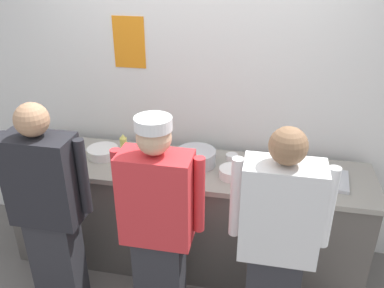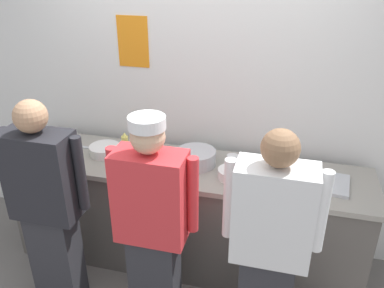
# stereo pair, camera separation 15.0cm
# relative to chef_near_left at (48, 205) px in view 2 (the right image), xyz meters

# --- Properties ---
(ground_plane) EXTENTS (9.00, 9.00, 0.00)m
(ground_plane) POSITION_rel_chef_near_left_xyz_m (0.78, 0.31, -0.85)
(ground_plane) COLOR slate
(wall_back) EXTENTS (4.46, 0.11, 2.74)m
(wall_back) POSITION_rel_chef_near_left_xyz_m (0.78, 1.11, 0.52)
(wall_back) COLOR white
(wall_back) RESTS_ON ground
(prep_counter) EXTENTS (2.84, 0.65, 0.92)m
(prep_counter) POSITION_rel_chef_near_left_xyz_m (0.78, 0.66, -0.39)
(prep_counter) COLOR #56514C
(prep_counter) RESTS_ON ground
(chef_near_left) EXTENTS (0.60, 0.24, 1.62)m
(chef_near_left) POSITION_rel_chef_near_left_xyz_m (0.00, 0.00, 0.00)
(chef_near_left) COLOR #2D2D33
(chef_near_left) RESTS_ON ground
(chef_center) EXTENTS (0.58, 0.24, 1.59)m
(chef_center) POSITION_rel_chef_near_left_xyz_m (0.76, -0.02, -0.00)
(chef_center) COLOR #2D2D33
(chef_center) RESTS_ON ground
(chef_far_right) EXTENTS (0.59, 0.24, 1.60)m
(chef_far_right) POSITION_rel_chef_near_left_xyz_m (1.50, -0.03, -0.01)
(chef_far_right) COLOR #2D2D33
(chef_far_right) RESTS_ON ground
(plate_stack_front) EXTENTS (0.25, 0.25, 0.07)m
(plate_stack_front) POSITION_rel_chef_near_left_xyz_m (0.11, 0.68, 0.10)
(plate_stack_front) COLOR white
(plate_stack_front) RESTS_ON prep_counter
(plate_stack_rear) EXTENTS (0.20, 0.20, 0.07)m
(plate_stack_rear) POSITION_rel_chef_near_left_xyz_m (1.17, 0.56, 0.10)
(plate_stack_rear) COLOR white
(plate_stack_rear) RESTS_ON prep_counter
(mixing_bowl_steel) EXTENTS (0.31, 0.31, 0.12)m
(mixing_bowl_steel) POSITION_rel_chef_near_left_xyz_m (0.87, 0.70, 0.13)
(mixing_bowl_steel) COLOR #B7BABF
(mixing_bowl_steel) RESTS_ON prep_counter
(sheet_tray) EXTENTS (0.52, 0.35, 0.02)m
(sheet_tray) POSITION_rel_chef_near_left_xyz_m (1.75, 0.66, 0.08)
(sheet_tray) COLOR #B7BABF
(sheet_tray) RESTS_ON prep_counter
(squeeze_bottle_primary) EXTENTS (0.05, 0.05, 0.19)m
(squeeze_bottle_primary) POSITION_rel_chef_near_left_xyz_m (-0.07, 0.49, 0.16)
(squeeze_bottle_primary) COLOR #E5E066
(squeeze_bottle_primary) RESTS_ON prep_counter
(squeeze_bottle_secondary) EXTENTS (0.06, 0.06, 0.20)m
(squeeze_bottle_secondary) POSITION_rel_chef_near_left_xyz_m (0.29, 0.70, 0.17)
(squeeze_bottle_secondary) COLOR #E5E066
(squeeze_bottle_secondary) RESTS_ON prep_counter
(ramekin_red_sauce) EXTENTS (0.09, 0.09, 0.05)m
(ramekin_red_sauce) POSITION_rel_chef_near_left_xyz_m (0.54, 0.66, 0.10)
(ramekin_red_sauce) COLOR white
(ramekin_red_sauce) RESTS_ON prep_counter
(ramekin_green_sauce) EXTENTS (0.10, 0.10, 0.04)m
(ramekin_green_sauce) POSITION_rel_chef_near_left_xyz_m (1.13, 0.83, 0.09)
(ramekin_green_sauce) COLOR white
(ramekin_green_sauce) RESTS_ON prep_counter
(ramekin_orange_sauce) EXTENTS (0.08, 0.08, 0.04)m
(ramekin_orange_sauce) POSITION_rel_chef_near_left_xyz_m (0.45, 0.78, 0.09)
(ramekin_orange_sauce) COLOR white
(ramekin_orange_sauce) RESTS_ON prep_counter
(ramekin_yellow_sauce) EXTENTS (0.10, 0.10, 0.04)m
(ramekin_yellow_sauce) POSITION_rel_chef_near_left_xyz_m (0.67, 0.83, 0.09)
(ramekin_yellow_sauce) COLOR white
(ramekin_yellow_sauce) RESTS_ON prep_counter
(deli_cup) EXTENTS (0.09, 0.09, 0.09)m
(deli_cup) POSITION_rel_chef_near_left_xyz_m (0.48, 0.51, 0.11)
(deli_cup) COLOR white
(deli_cup) RESTS_ON prep_counter
(chefs_knife) EXTENTS (0.27, 0.03, 0.02)m
(chefs_knife) POSITION_rel_chef_near_left_xyz_m (-0.22, 0.74, 0.07)
(chefs_knife) COLOR #B7BABF
(chefs_knife) RESTS_ON prep_counter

